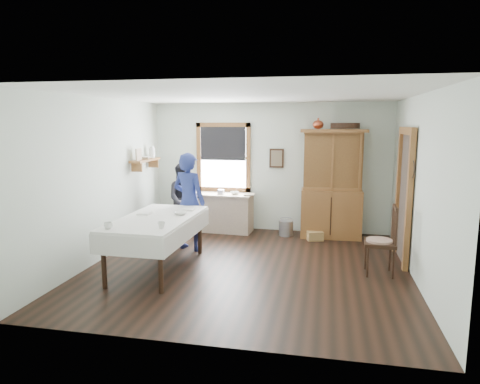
# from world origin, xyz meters

# --- Properties ---
(room) EXTENTS (5.01, 5.01, 2.70)m
(room) POSITION_xyz_m (0.00, 0.00, 1.35)
(room) COLOR black
(room) RESTS_ON ground
(window) EXTENTS (1.18, 0.07, 1.48)m
(window) POSITION_xyz_m (-1.00, 2.46, 1.63)
(window) COLOR white
(window) RESTS_ON room
(doorway) EXTENTS (0.09, 1.14, 2.22)m
(doorway) POSITION_xyz_m (2.46, 0.85, 1.16)
(doorway) COLOR #473B33
(doorway) RESTS_ON room
(wall_shelf) EXTENTS (0.24, 1.00, 0.44)m
(wall_shelf) POSITION_xyz_m (-2.37, 1.54, 1.57)
(wall_shelf) COLOR brown
(wall_shelf) RESTS_ON room
(framed_picture) EXTENTS (0.30, 0.04, 0.40)m
(framed_picture) POSITION_xyz_m (0.15, 2.46, 1.55)
(framed_picture) COLOR black
(framed_picture) RESTS_ON room
(rug_beater) EXTENTS (0.01, 0.27, 0.27)m
(rug_beater) POSITION_xyz_m (2.45, 0.30, 1.72)
(rug_beater) COLOR black
(rug_beater) RESTS_ON room
(work_counter) EXTENTS (1.45, 0.63, 0.81)m
(work_counter) POSITION_xyz_m (-1.01, 2.15, 0.41)
(work_counter) COLOR tan
(work_counter) RESTS_ON room
(china_hutch) EXTENTS (1.30, 0.66, 2.17)m
(china_hutch) POSITION_xyz_m (1.30, 2.14, 1.08)
(china_hutch) COLOR brown
(china_hutch) RESTS_ON room
(dining_table) EXTENTS (1.13, 2.10, 0.84)m
(dining_table) POSITION_xyz_m (-1.39, -0.36, 0.42)
(dining_table) COLOR white
(dining_table) RESTS_ON room
(spindle_chair) EXTENTS (0.52, 0.52, 1.07)m
(spindle_chair) POSITION_xyz_m (2.01, 0.09, 0.54)
(spindle_chair) COLOR black
(spindle_chair) RESTS_ON room
(pail) EXTENTS (0.34, 0.34, 0.31)m
(pail) POSITION_xyz_m (0.41, 2.06, 0.16)
(pail) COLOR #92949A
(pail) RESTS_ON room
(wicker_basket) EXTENTS (0.35, 0.29, 0.18)m
(wicker_basket) POSITION_xyz_m (1.00, 1.81, 0.09)
(wicker_basket) COLOR #A67F4B
(wicker_basket) RESTS_ON room
(woman_blue) EXTENTS (0.69, 0.55, 1.64)m
(woman_blue) POSITION_xyz_m (-1.23, 0.76, 0.82)
(woman_blue) COLOR navy
(woman_blue) RESTS_ON room
(figure_dark) EXTENTS (0.80, 0.72, 1.35)m
(figure_dark) POSITION_xyz_m (-1.68, 1.81, 0.68)
(figure_dark) COLOR black
(figure_dark) RESTS_ON room
(table_cup_a) EXTENTS (0.16, 0.16, 0.09)m
(table_cup_a) POSITION_xyz_m (-1.76, -1.18, 0.88)
(table_cup_a) COLOR white
(table_cup_a) RESTS_ON dining_table
(table_cup_b) EXTENTS (0.13, 0.13, 0.09)m
(table_cup_b) POSITION_xyz_m (-1.05, -1.00, 0.88)
(table_cup_b) COLOR white
(table_cup_b) RESTS_ON dining_table
(table_bowl) EXTENTS (0.23, 0.23, 0.06)m
(table_bowl) POSITION_xyz_m (-1.08, -0.11, 0.86)
(table_bowl) COLOR white
(table_bowl) RESTS_ON dining_table
(counter_book) EXTENTS (0.18, 0.24, 0.02)m
(counter_book) POSITION_xyz_m (-0.46, 2.07, 0.82)
(counter_book) COLOR #70614A
(counter_book) RESTS_ON work_counter
(counter_bowl) EXTENTS (0.21, 0.21, 0.06)m
(counter_bowl) POSITION_xyz_m (-0.68, 2.11, 0.84)
(counter_bowl) COLOR white
(counter_bowl) RESTS_ON work_counter
(shelf_bowl) EXTENTS (0.22, 0.22, 0.05)m
(shelf_bowl) POSITION_xyz_m (-2.37, 1.55, 1.60)
(shelf_bowl) COLOR white
(shelf_bowl) RESTS_ON wall_shelf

